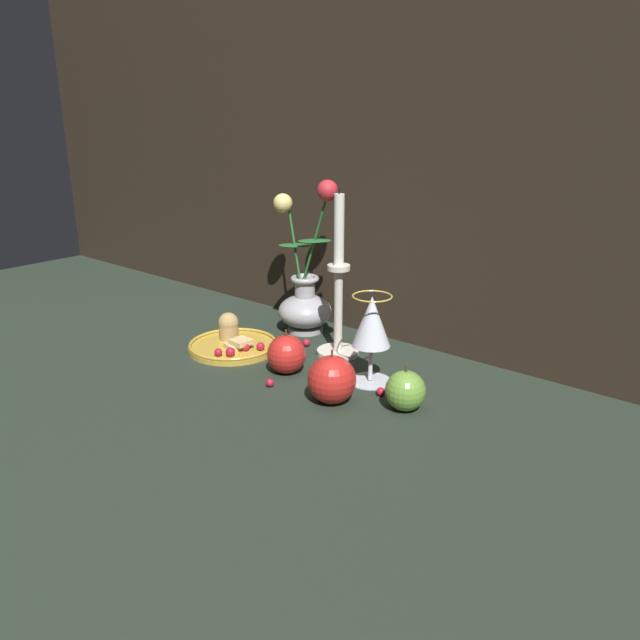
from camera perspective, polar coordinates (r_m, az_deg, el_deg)
The scene contains 12 objects.
ground_plane at distance 1.20m, azimuth -1.41°, elevation -4.06°, with size 2.40×2.40×0.00m, color #232D23.
wall_back at distance 1.31m, azimuth 6.15°, elevation 24.55°, with size 2.40×0.04×1.20m, color #2D2319.
vase at distance 1.35m, azimuth -1.37°, elevation 2.15°, with size 0.15×0.12×0.33m.
plate_with_pastries at distance 1.28m, azimuth -7.99°, elevation -2.00°, with size 0.18×0.18×0.07m.
wine_glass at distance 1.09m, azimuth 4.73°, elevation -0.50°, with size 0.08×0.08×0.16m.
candlestick at distance 1.21m, azimuth 1.69°, elevation 1.75°, with size 0.08×0.08×0.33m.
apple_beside_vase at distance 1.15m, azimuth -3.02°, elevation -3.16°, with size 0.07×0.07×0.08m.
apple_near_glass at distance 1.04m, azimuth 1.09°, elevation -5.46°, with size 0.08×0.08×0.09m.
apple_at_table_edge at distance 1.02m, azimuth 7.81°, elevation -6.42°, with size 0.07×0.07×0.08m.
berry_near_plate at distance 1.29m, azimuth -1.26°, elevation -2.09°, with size 0.02×0.02×0.02m, color #AD192D.
berry_front_center at distance 1.11m, azimuth -4.61°, elevation -5.75°, with size 0.01×0.01×0.01m, color #AD192D.
berry_by_glass_stem at distance 1.08m, azimuth 5.57°, elevation -6.54°, with size 0.02×0.02×0.02m, color #AD192D.
Camera 1 is at (0.73, -0.83, 0.47)m, focal length 35.00 mm.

